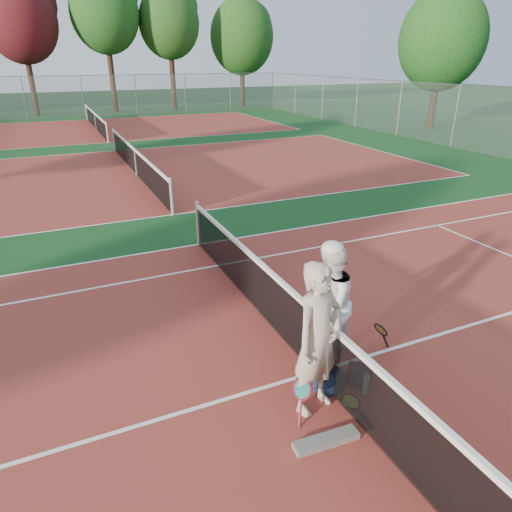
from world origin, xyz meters
The scene contains 22 objects.
ground centered at (0.00, 0.00, 0.00)m, with size 130.00×130.00×0.00m, color #103B17.
court_main centered at (0.00, 0.00, 0.00)m, with size 23.77×10.97×0.01m, color maroon.
court_far_a centered at (0.00, 13.50, 0.00)m, with size 23.77×10.97×0.01m, color maroon.
court_far_b centered at (0.00, 27.00, 0.00)m, with size 23.77×10.97×0.01m, color maroon.
net_main centered at (0.00, 0.00, 0.51)m, with size 0.10×10.98×1.02m, color black, non-canonical shape.
net_far_a centered at (0.00, 13.50, 0.51)m, with size 0.10×10.98×1.02m, color black, non-canonical shape.
net_far_b centered at (0.00, 27.00, 0.51)m, with size 0.10×10.98×1.02m, color black, non-canonical shape.
fence_back centered at (0.00, 34.00, 1.50)m, with size 32.00×0.06×3.00m, color slate, non-canonical shape.
player_a centered at (-0.35, -0.59, 1.04)m, with size 0.76×0.50×2.07m, color #B7A98E.
player_b centered at (0.37, 0.29, 0.92)m, with size 0.90×0.70×1.85m, color white.
racket_red centered at (-0.61, -0.68, 0.27)m, with size 0.30×0.27×0.55m, color maroon, non-canonical shape.
racket_black_held centered at (1.18, 0.02, 0.27)m, with size 0.33×0.27×0.53m, color black, non-canonical shape.
racket_spare centered at (0.10, -0.79, 0.04)m, with size 0.60×0.27×0.09m, color black, non-canonical shape.
sports_bag_navy centered at (-0.01, -0.41, 0.15)m, with size 0.37×0.25×0.29m, color black.
sports_bag_purple centered at (0.47, -0.45, 0.13)m, with size 0.33×0.22×0.26m, color black.
net_cover_canvas centered at (-0.56, -1.21, 0.04)m, with size 0.83×0.19×0.09m, color #5E5A55.
water_bottle centered at (0.41, -0.68, 0.15)m, with size 0.09×0.09×0.30m, color silver.
tree_back_maroon centered at (-3.36, 37.08, 6.69)m, with size 5.26×5.26×9.74m.
tree_back_3 centered at (2.71, 36.78, 7.38)m, with size 5.27×5.27×10.44m.
tree_back_4 centered at (7.81, 36.93, 6.84)m, with size 4.98×4.98×9.74m.
tree_back_5 centered at (14.54, 37.41, 5.93)m, with size 5.70×5.70×9.23m.
tree_right_1 centered at (19.94, 18.68, 5.21)m, with size 5.19×5.19×8.21m.
Camera 1 is at (-3.01, -4.61, 4.25)m, focal length 32.00 mm.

